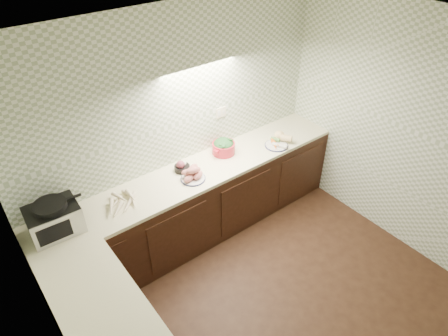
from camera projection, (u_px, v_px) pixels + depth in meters
room at (310, 189)px, 2.89m from camera, size 3.60×3.60×2.60m
counter at (188, 280)px, 3.68m from camera, size 3.60×3.60×0.90m
toaster_oven at (54, 218)px, 3.49m from camera, size 0.45×0.36×0.31m
parsnip_pile at (123, 201)px, 3.86m from camera, size 0.30×0.31×0.07m
sweet_potato_plate at (192, 174)px, 4.15m from camera, size 0.26×0.26×0.16m
onion_bowl at (182, 167)px, 4.28m from camera, size 0.17×0.17×0.13m
dutch_oven at (224, 146)px, 4.53m from camera, size 0.33×0.33×0.18m
veg_plate at (278, 140)px, 4.72m from camera, size 0.35×0.36×0.13m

